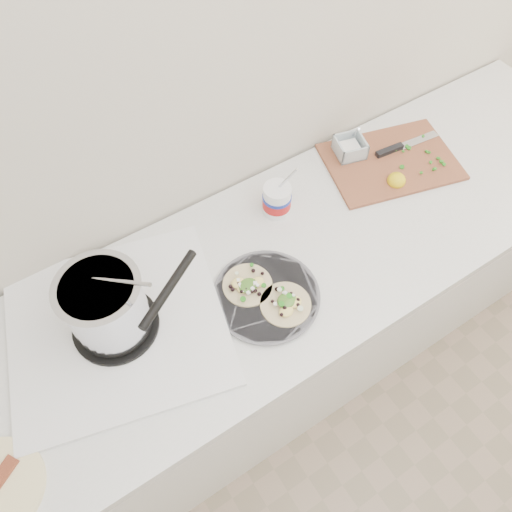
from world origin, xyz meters
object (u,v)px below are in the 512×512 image
cutboard (388,158)px  stove (110,313)px  tub (278,197)px  taco_plate (266,294)px

cutboard → stove: bearing=-160.4°
stove → tub: stove is taller
taco_plate → tub: bearing=50.3°
taco_plate → cutboard: cutboard is taller
stove → taco_plate: 0.42m
stove → taco_plate: (0.39, -0.14, -0.07)m
stove → cutboard: stove is taller
taco_plate → cutboard: size_ratio=0.61×
stove → tub: (0.59, 0.11, -0.03)m
stove → tub: size_ratio=3.34×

